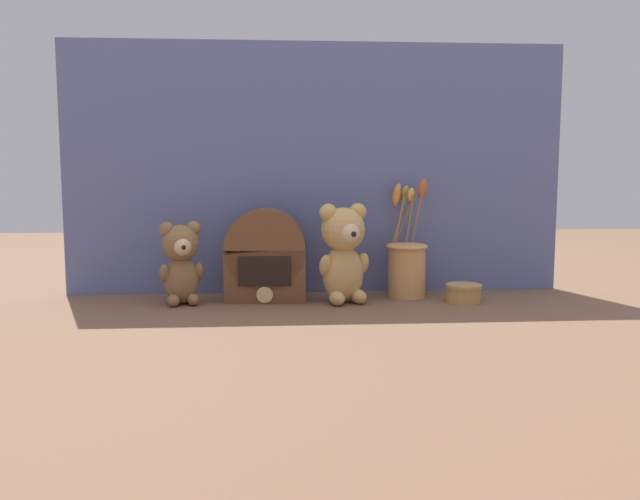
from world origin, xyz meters
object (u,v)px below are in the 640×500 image
flower_vase (407,263)px  decorative_tin_tall (464,293)px  teddy_bear_large (343,251)px  vintage_radio (266,259)px  teddy_bear_medium (181,261)px

flower_vase → decorative_tin_tall: bearing=-31.2°
teddy_bear_large → vintage_radio: teddy_bear_large is taller
teddy_bear_medium → vintage_radio: size_ratio=0.88×
teddy_bear_large → teddy_bear_medium: size_ratio=1.21×
teddy_bear_large → decorative_tin_tall: size_ratio=2.76×
decorative_tin_tall → flower_vase: bearing=148.8°
teddy_bear_large → teddy_bear_medium: teddy_bear_large is taller
vintage_radio → decorative_tin_tall: bearing=-6.8°
teddy_bear_large → vintage_radio: bearing=166.9°
teddy_bear_medium → flower_vase: flower_vase is taller
teddy_bear_medium → teddy_bear_large: bearing=-1.6°
flower_vase → decorative_tin_tall: (0.13, -0.08, -0.07)m
teddy_bear_large → teddy_bear_medium: bearing=178.4°
decorative_tin_tall → vintage_radio: bearing=173.2°
teddy_bear_large → flower_vase: bearing=20.6°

